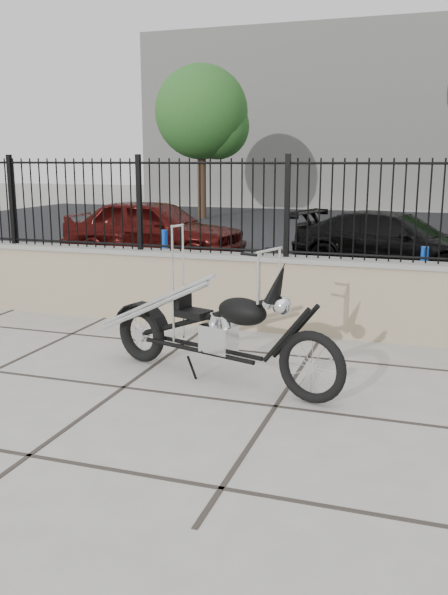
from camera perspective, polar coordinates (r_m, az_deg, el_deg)
ground_plane at (r=6.17m, az=-9.09°, el=-8.06°), size 90.00×90.00×0.00m
parking_lot at (r=17.95m, az=9.64°, el=5.35°), size 30.00×30.00×0.00m
retaining_wall at (r=8.25m, az=-1.21°, el=0.77°), size 14.00×0.36×0.96m
iron_fence at (r=8.10m, az=-1.25°, el=8.27°), size 14.00×0.08×1.20m
background_building at (r=31.78m, az=14.02°, el=15.37°), size 22.00×6.00×8.00m
chopper_motorcycle at (r=6.11m, az=-0.89°, el=-0.57°), size 2.59×1.20×1.54m
car_red at (r=13.63m, az=-6.37°, el=6.13°), size 4.05×1.83×1.35m
car_black at (r=12.66m, az=15.11°, el=4.86°), size 4.28×2.65×1.16m
bollard_a at (r=11.38m, az=-5.36°, el=3.82°), size 0.12×0.12×0.92m
bollard_b at (r=9.54m, az=17.58°, el=1.67°), size 0.11×0.11×0.92m
tree_left at (r=23.71m, az=-2.07°, el=16.80°), size 3.36×3.36×5.68m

